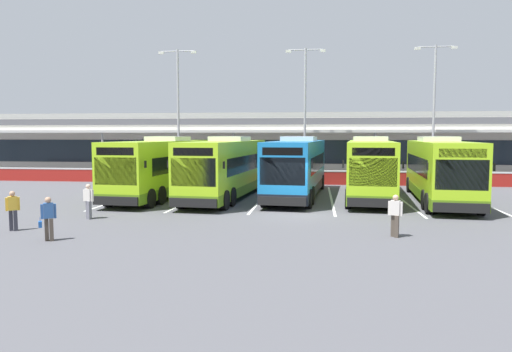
{
  "coord_description": "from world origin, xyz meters",
  "views": [
    {
      "loc": [
        1.17,
        -23.4,
        3.87
      ],
      "look_at": [
        -2.14,
        3.0,
        1.6
      ],
      "focal_mm": 33.79,
      "sensor_mm": 36.0,
      "label": 1
    }
  ],
  "objects": [
    {
      "name": "bay_stripe_centre",
      "position": [
        2.1,
        6.0,
        0.0
      ],
      "size": [
        0.14,
        13.0,
        0.01
      ],
      "primitive_type": "cube",
      "color": "silver",
      "rests_on": "ground"
    },
    {
      "name": "ground_plane",
      "position": [
        0.0,
        0.0,
        0.0
      ],
      "size": [
        200.0,
        200.0,
        0.0
      ],
      "primitive_type": "plane",
      "color": "#4C4C51"
    },
    {
      "name": "pedestrian_with_handbag",
      "position": [
        -8.54,
        -7.1,
        0.86
      ],
      "size": [
        0.64,
        0.46,
        1.62
      ],
      "color": "#4C4238",
      "rests_on": "ground"
    },
    {
      "name": "coach_bus_leftmost",
      "position": [
        -8.37,
        5.7,
        1.79
      ],
      "size": [
        3.75,
        12.32,
        3.78
      ],
      "color": "#9ED11E",
      "rests_on": "ground"
    },
    {
      "name": "bay_stripe_mid_east",
      "position": [
        6.3,
        6.0,
        0.0
      ],
      "size": [
        0.14,
        13.0,
        0.01
      ],
      "primitive_type": "cube",
      "color": "silver",
      "rests_on": "ground"
    },
    {
      "name": "red_barrier_wall",
      "position": [
        0.0,
        14.5,
        0.56
      ],
      "size": [
        60.0,
        0.4,
        1.1
      ],
      "color": "maroon",
      "rests_on": "ground"
    },
    {
      "name": "pedestrian_in_dark_coat",
      "position": [
        4.17,
        -4.82,
        0.87
      ],
      "size": [
        0.53,
        0.39,
        1.62
      ],
      "color": "#4C4238",
      "rests_on": "ground"
    },
    {
      "name": "lamp_post_centre",
      "position": [
        0.19,
        17.05,
        6.29
      ],
      "size": [
        3.24,
        0.28,
        11.0
      ],
      "color": "#9E9EA3",
      "rests_on": "ground"
    },
    {
      "name": "coach_bus_left_centre",
      "position": [
        -4.31,
        5.53,
        1.79
      ],
      "size": [
        3.75,
        12.32,
        3.78
      ],
      "color": "#9ED11E",
      "rests_on": "ground"
    },
    {
      "name": "coach_bus_rightmost",
      "position": [
        8.27,
        5.46,
        1.79
      ],
      "size": [
        3.75,
        12.32,
        3.78
      ],
      "color": "#9ED11E",
      "rests_on": "ground"
    },
    {
      "name": "bay_stripe_east",
      "position": [
        10.5,
        6.0,
        0.0
      ],
      "size": [
        0.14,
        13.0,
        0.01
      ],
      "primitive_type": "cube",
      "color": "silver",
      "rests_on": "ground"
    },
    {
      "name": "pedestrian_near_bin",
      "position": [
        -10.99,
        -5.51,
        0.87
      ],
      "size": [
        0.48,
        0.4,
        1.62
      ],
      "color": "#33333D",
      "rests_on": "ground"
    },
    {
      "name": "coach_bus_centre",
      "position": [
        -0.01,
        6.64,
        1.79
      ],
      "size": [
        3.75,
        12.32,
        3.78
      ],
      "color": "#1972B7",
      "rests_on": "ground"
    },
    {
      "name": "lamp_post_west",
      "position": [
        -10.46,
        16.45,
        6.29
      ],
      "size": [
        3.24,
        0.28,
        11.0
      ],
      "color": "#9E9EA3",
      "rests_on": "ground"
    },
    {
      "name": "pedestrian_approaching_bus",
      "position": [
        -9.25,
        -2.51,
        0.87
      ],
      "size": [
        0.54,
        0.37,
        1.62
      ],
      "color": "slate",
      "rests_on": "ground"
    },
    {
      "name": "lamp_post_east",
      "position": [
        10.49,
        16.95,
        6.29
      ],
      "size": [
        3.24,
        0.28,
        11.0
      ],
      "color": "#9E9EA3",
      "rests_on": "ground"
    },
    {
      "name": "bay_stripe_west",
      "position": [
        -6.3,
        6.0,
        0.0
      ],
      "size": [
        0.14,
        13.0,
        0.01
      ],
      "primitive_type": "cube",
      "color": "silver",
      "rests_on": "ground"
    },
    {
      "name": "bay_stripe_far_west",
      "position": [
        -10.5,
        6.0,
        0.0
      ],
      "size": [
        0.14,
        13.0,
        0.01
      ],
      "primitive_type": "cube",
      "color": "silver",
      "rests_on": "ground"
    },
    {
      "name": "bay_stripe_mid_west",
      "position": [
        -2.1,
        6.0,
        0.0
      ],
      "size": [
        0.14,
        13.0,
        0.01
      ],
      "primitive_type": "cube",
      "color": "silver",
      "rests_on": "ground"
    },
    {
      "name": "terminal_building",
      "position": [
        -0.0,
        26.91,
        3.01
      ],
      "size": [
        70.0,
        13.0,
        6.0
      ],
      "color": "beige",
      "rests_on": "ground"
    },
    {
      "name": "coach_bus_right_centre",
      "position": [
        4.44,
        6.67,
        1.79
      ],
      "size": [
        3.75,
        12.32,
        3.78
      ],
      "color": "#9ED11E",
      "rests_on": "ground"
    }
  ]
}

